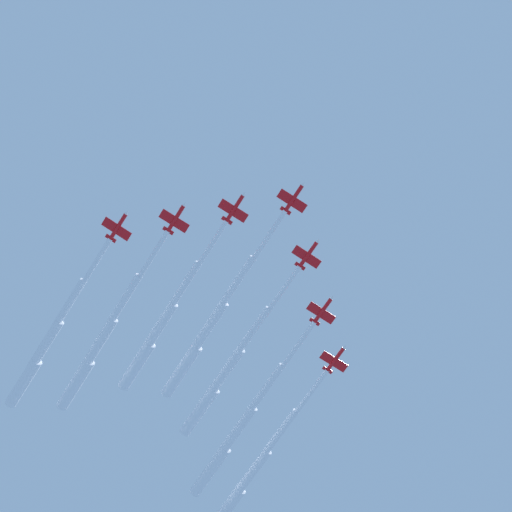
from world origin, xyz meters
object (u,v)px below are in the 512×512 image
Objects in this scene: jet_lead at (207,330)px; jet_starboard_inner at (159,328)px; jet_port_mid at (236,433)px; jet_port_inner at (225,374)px; jet_starboard_outer at (45,345)px; jet_port_outer at (251,475)px; jet_starboard_mid at (98,345)px.

jet_lead is 13.81m from jet_starboard_inner.
jet_port_mid is (31.49, 23.69, -3.12)m from jet_starboard_inner.
jet_starboard_inner is at bearing -143.04° from jet_port_mid.
jet_starboard_outer is (-52.06, 8.66, 0.32)m from jet_port_inner.
jet_lead reaches higher than jet_port_outer.
jet_starboard_inner is at bearing -28.66° from jet_starboard_outer.
jet_lead reaches higher than jet_port_mid.
jet_starboard_mid is (-15.02, 10.38, -1.16)m from jet_starboard_inner.
jet_starboard_inner is 0.91× the size of jet_port_mid.
jet_port_inner is at bearing -4.32° from jet_starboard_mid.
jet_port_mid is 1.04× the size of jet_starboard_mid.
jet_port_inner is at bearing -122.04° from jet_port_outer.
jet_starboard_mid is (-46.51, -13.31, 1.97)m from jet_port_mid.
jet_port_outer is at bearing 16.32° from jet_starboard_outer.
jet_port_mid is at bearing 60.60° from jet_port_inner.
jet_starboard_mid is (-28.32, 14.03, -1.89)m from jet_lead.
jet_starboard_outer is at bearing 151.34° from jet_starboard_inner.
jet_lead is at bearing -26.35° from jet_starboard_mid.
jet_port_outer is (40.72, 36.83, -2.13)m from jet_starboard_inner.
jet_port_inner is 23.64m from jet_starboard_inner.
jet_lead is at bearing -129.07° from jet_port_inner.
jet_starboard_inner is 54.94m from jet_port_outer.
jet_starboard_inner is at bearing -161.36° from jet_port_inner.
jet_port_inner is at bearing 18.64° from jet_starboard_inner.
jet_starboard_mid reaches higher than jet_port_outer.
jet_starboard_outer is at bearing 170.55° from jet_port_inner.
jet_starboard_inner is 0.94× the size of jet_starboard_mid.
jet_starboard_mid is at bearing -21.73° from jet_starboard_outer.
jet_starboard_outer is (-70.38, -20.61, 2.08)m from jet_port_outer.
jet_starboard_outer is (-42.97, 19.87, -0.79)m from jet_lead.
jet_port_inner reaches higher than jet_starboard_mid.
jet_lead is 1.09× the size of jet_starboard_inner.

